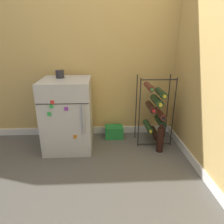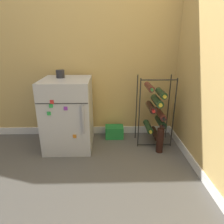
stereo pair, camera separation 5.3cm
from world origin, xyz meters
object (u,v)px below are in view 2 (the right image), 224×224
mini_fridge (68,114)px  soda_box (114,132)px  wine_rack (156,111)px  loose_bottle_floor (160,140)px  fridge_top_cup (60,74)px

mini_fridge → soda_box: mini_fridge is taller
wine_rack → soda_box: 0.59m
loose_bottle_floor → mini_fridge: bearing=170.0°
fridge_top_cup → mini_fridge: bearing=-49.1°
mini_fridge → soda_box: bearing=19.8°
fridge_top_cup → wine_rack: bearing=-1.4°
wine_rack → fridge_top_cup: size_ratio=8.86×
soda_box → loose_bottle_floor: 0.61m
wine_rack → soda_box: bearing=164.1°
fridge_top_cup → loose_bottle_floor: fridge_top_cup is taller
mini_fridge → fridge_top_cup: (-0.07, 0.08, 0.43)m
loose_bottle_floor → soda_box: bearing=143.0°
mini_fridge → fridge_top_cup: bearing=130.9°
mini_fridge → fridge_top_cup: fridge_top_cup is taller
mini_fridge → soda_box: (0.52, 0.19, -0.32)m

